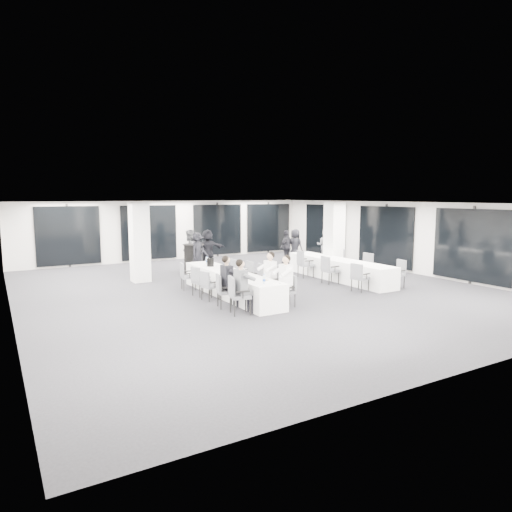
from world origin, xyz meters
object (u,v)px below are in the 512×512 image
at_px(chair_main_left_fourth, 199,279).
at_px(chair_side_right_near, 398,272).
at_px(banquet_table_main, 231,284).
at_px(chair_side_left_near, 359,276).
at_px(chair_side_left_far, 304,262).
at_px(standing_guest_b, 189,248).
at_px(ice_bucket_far, 210,262).
at_px(cocktail_table, 194,259).
at_px(chair_main_right_fourth, 246,274).
at_px(chair_main_left_near, 237,293).
at_px(chair_main_right_far, 231,270).
at_px(standing_guest_e, 295,244).
at_px(standing_guest_d, 287,245).
at_px(standing_guest_a, 198,252).
at_px(chair_side_left_mid, 328,268).
at_px(chair_main_left_second, 223,289).
at_px(ice_bucket_near, 244,272).
at_px(chair_main_left_far, 186,275).
at_px(chair_main_right_mid, 257,277).
at_px(chair_side_right_far, 338,259).
at_px(banquet_table_side, 339,269).
at_px(standing_guest_f, 208,246).
at_px(chair_main_right_second, 273,280).
at_px(chair_main_right_near, 289,289).
at_px(standing_guest_g, 137,249).
at_px(standing_guest_c, 197,249).
at_px(standing_guest_h, 325,243).
at_px(chair_side_right_mid, 365,265).
at_px(chair_main_left_mid, 208,284).

height_order(chair_main_left_fourth, chair_side_right_near, chair_side_right_near).
xyz_separation_m(banquet_table_main, chair_side_left_near, (3.83, -1.47, 0.14)).
relative_size(chair_side_left_far, standing_guest_b, 0.53).
bearing_deg(ice_bucket_far, cocktail_table, 77.76).
relative_size(chair_main_right_fourth, chair_side_left_far, 0.93).
bearing_deg(chair_main_left_near, chair_main_left_fourth, -167.63).
height_order(chair_main_left_fourth, chair_main_right_far, chair_main_left_fourth).
bearing_deg(standing_guest_e, standing_guest_d, 78.49).
relative_size(standing_guest_a, standing_guest_e, 1.09).
xyz_separation_m(chair_side_left_near, standing_guest_b, (-3.19, 6.37, 0.44)).
bearing_deg(chair_main_right_far, chair_side_left_mid, -119.18).
height_order(chair_main_left_second, ice_bucket_near, ice_bucket_near).
bearing_deg(standing_guest_a, chair_main_left_far, -148.86).
xyz_separation_m(chair_main_left_far, chair_main_right_mid, (1.66, -1.76, 0.04)).
bearing_deg(chair_side_right_far, chair_main_left_near, 133.33).
height_order(chair_main_left_near, chair_side_right_near, chair_main_left_near).
distance_m(chair_side_left_mid, ice_bucket_near, 3.97).
height_order(banquet_table_side, chair_main_right_fourth, chair_main_right_fourth).
relative_size(chair_main_left_second, standing_guest_a, 0.49).
height_order(chair_main_right_far, standing_guest_b, standing_guest_b).
distance_m(chair_main_left_far, standing_guest_f, 4.62).
bearing_deg(chair_main_right_second, standing_guest_f, -4.54).
bearing_deg(standing_guest_a, chair_main_right_fourth, -107.10).
bearing_deg(chair_side_right_near, standing_guest_f, 37.67).
xyz_separation_m(chair_main_right_mid, standing_guest_f, (0.84, 5.62, 0.38)).
distance_m(chair_main_left_far, chair_side_left_near, 5.56).
distance_m(chair_main_right_fourth, chair_side_right_near, 5.10).
xyz_separation_m(chair_main_right_near, standing_guest_e, (4.91, 6.71, 0.38)).
bearing_deg(chair_main_left_fourth, banquet_table_side, 78.26).
distance_m(chair_side_left_near, standing_guest_f, 7.24).
distance_m(chair_main_right_near, chair_main_right_far, 3.56).
bearing_deg(chair_main_right_far, ice_bucket_near, 160.16).
bearing_deg(standing_guest_g, chair_main_right_second, -54.42).
bearing_deg(standing_guest_a, standing_guest_d, -11.37).
xyz_separation_m(chair_side_right_near, standing_guest_c, (-4.54, 6.43, 0.36)).
bearing_deg(standing_guest_f, chair_side_left_mid, 128.51).
xyz_separation_m(standing_guest_c, standing_guest_h, (6.11, -0.57, -0.02)).
relative_size(chair_main_right_near, standing_guest_h, 0.50).
height_order(chair_side_left_mid, ice_bucket_far, ice_bucket_far).
xyz_separation_m(standing_guest_a, standing_guest_e, (5.35, 1.35, -0.08)).
relative_size(banquet_table_side, cocktail_table, 4.31).
height_order(chair_main_right_mid, chair_side_right_mid, chair_side_right_mid).
relative_size(chair_main_left_near, standing_guest_g, 0.53).
bearing_deg(chair_main_left_mid, chair_main_right_near, 30.74).
height_order(chair_side_left_near, standing_guest_b, standing_guest_b).
bearing_deg(chair_side_left_far, chair_side_right_mid, 56.24).
bearing_deg(standing_guest_c, chair_side_left_far, 169.05).
xyz_separation_m(standing_guest_g, standing_guest_h, (8.31, -1.40, -0.06)).
relative_size(chair_main_left_mid, chair_main_right_second, 0.84).
bearing_deg(standing_guest_h, standing_guest_f, 36.47).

